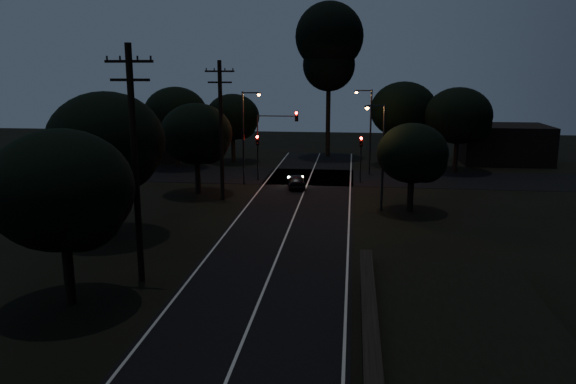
# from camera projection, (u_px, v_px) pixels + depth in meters

# --- Properties ---
(road_surface) EXTENTS (60.00, 70.00, 0.03)m
(road_surface) POSITION_uv_depth(u_px,v_px,m) (299.00, 204.00, 41.78)
(road_surface) COLOR black
(road_surface) RESTS_ON ground
(utility_pole_mid) EXTENTS (2.20, 0.30, 11.00)m
(utility_pole_mid) POSITION_uv_depth(u_px,v_px,m) (135.00, 162.00, 25.59)
(utility_pole_mid) COLOR black
(utility_pole_mid) RESTS_ON ground
(utility_pole_far) EXTENTS (2.20, 0.30, 10.50)m
(utility_pole_far) POSITION_uv_depth(u_px,v_px,m) (221.00, 129.00, 42.13)
(utility_pole_far) COLOR black
(utility_pole_far) RESTS_ON ground
(tree_left_b) EXTENTS (5.93, 5.93, 7.53)m
(tree_left_b) POSITION_uv_depth(u_px,v_px,m) (65.00, 194.00, 22.94)
(tree_left_b) COLOR black
(tree_left_b) RESTS_ON ground
(tree_left_c) EXTENTS (6.83, 6.83, 8.63)m
(tree_left_c) POSITION_uv_depth(u_px,v_px,m) (110.00, 144.00, 32.76)
(tree_left_c) COLOR black
(tree_left_c) RESTS_ON ground
(tree_left_d) EXTENTS (5.72, 5.72, 7.26)m
(tree_left_d) POSITION_uv_depth(u_px,v_px,m) (198.00, 136.00, 44.39)
(tree_left_d) COLOR black
(tree_left_d) RESTS_ON ground
(tree_far_nw) EXTENTS (5.75, 5.75, 7.29)m
(tree_far_nw) POSITION_uv_depth(u_px,v_px,m) (234.00, 118.00, 59.96)
(tree_far_nw) COLOR black
(tree_far_nw) RESTS_ON ground
(tree_far_w) EXTENTS (6.38, 6.38, 8.14)m
(tree_far_w) POSITION_uv_depth(u_px,v_px,m) (177.00, 115.00, 56.51)
(tree_far_w) COLOR black
(tree_far_w) RESTS_ON ground
(tree_far_ne) EXTENTS (6.82, 6.82, 8.63)m
(tree_far_ne) POSITION_uv_depth(u_px,v_px,m) (406.00, 111.00, 57.72)
(tree_far_ne) COLOR black
(tree_far_ne) RESTS_ON ground
(tree_far_e) EXTENTS (6.44, 6.44, 8.16)m
(tree_far_e) POSITION_uv_depth(u_px,v_px,m) (461.00, 117.00, 54.32)
(tree_far_e) COLOR black
(tree_far_e) RESTS_ON ground
(tree_right_a) EXTENTS (4.92, 4.92, 6.25)m
(tree_right_a) POSITION_uv_depth(u_px,v_px,m) (415.00, 155.00, 38.81)
(tree_right_a) COLOR black
(tree_right_a) RESTS_ON ground
(tall_pine) EXTENTS (7.55, 7.55, 17.16)m
(tall_pine) POSITION_uv_depth(u_px,v_px,m) (329.00, 46.00, 62.17)
(tall_pine) COLOR black
(tall_pine) RESTS_ON ground
(building_left) EXTENTS (10.00, 8.00, 4.40)m
(building_left) POSITION_uv_depth(u_px,v_px,m) (142.00, 138.00, 63.82)
(building_left) COLOR black
(building_left) RESTS_ON ground
(building_right) EXTENTS (9.00, 7.00, 4.00)m
(building_right) POSITION_uv_depth(u_px,v_px,m) (503.00, 144.00, 60.33)
(building_right) COLOR black
(building_right) RESTS_ON ground
(signal_left) EXTENTS (0.28, 0.35, 4.10)m
(signal_left) POSITION_uv_depth(u_px,v_px,m) (258.00, 149.00, 50.29)
(signal_left) COLOR black
(signal_left) RESTS_ON ground
(signal_right) EXTENTS (0.28, 0.35, 4.10)m
(signal_right) POSITION_uv_depth(u_px,v_px,m) (361.00, 151.00, 49.26)
(signal_right) COLOR black
(signal_right) RESTS_ON ground
(signal_mast) EXTENTS (3.70, 0.35, 6.25)m
(signal_mast) POSITION_uv_depth(u_px,v_px,m) (276.00, 133.00, 49.78)
(signal_mast) COLOR black
(signal_mast) RESTS_ON ground
(streetlight_a) EXTENTS (1.66, 0.26, 8.00)m
(streetlight_a) POSITION_uv_depth(u_px,v_px,m) (245.00, 131.00, 48.06)
(streetlight_a) COLOR black
(streetlight_a) RESTS_ON ground
(streetlight_b) EXTENTS (1.66, 0.26, 8.00)m
(streetlight_b) POSITION_uv_depth(u_px,v_px,m) (369.00, 126.00, 52.68)
(streetlight_b) COLOR black
(streetlight_b) RESTS_ON ground
(streetlight_c) EXTENTS (1.46, 0.26, 7.50)m
(streetlight_c) POSITION_uv_depth(u_px,v_px,m) (381.00, 150.00, 39.10)
(streetlight_c) COLOR black
(streetlight_c) RESTS_ON ground
(car) EXTENTS (1.97, 3.74, 1.21)m
(car) POSITION_uv_depth(u_px,v_px,m) (297.00, 181.00, 47.35)
(car) COLOR black
(car) RESTS_ON ground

